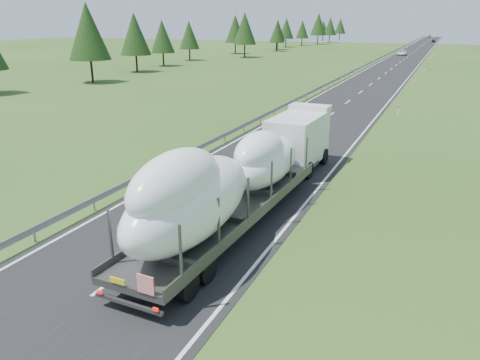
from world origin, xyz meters
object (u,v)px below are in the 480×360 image
at_px(highway_sign, 430,61).
at_px(distant_van, 402,53).
at_px(distant_car_dark, 433,41).
at_px(distant_car_blue, 429,36).
at_px(boat_truck, 244,171).

bearing_deg(highway_sign, distant_van, 101.92).
bearing_deg(distant_car_dark, distant_van, -91.62).
distance_m(highway_sign, distant_van, 43.87).
xyz_separation_m(distant_car_dark, distant_car_blue, (-4.87, 70.07, -0.03)).
bearing_deg(boat_truck, distant_car_blue, 90.85).
distance_m(distant_car_dark, distant_car_blue, 70.24).
height_order(distant_car_dark, distant_car_blue, distant_car_dark).
bearing_deg(boat_truck, distant_van, 91.91).
bearing_deg(highway_sign, boat_truck, -93.43).
bearing_deg(distant_van, highway_sign, -77.33).
xyz_separation_m(highway_sign, distant_van, (-9.06, 42.91, -1.10)).
xyz_separation_m(highway_sign, distant_car_dark, (-4.34, 137.09, -1.14)).
bearing_deg(distant_car_dark, highway_sign, -86.94).
relative_size(boat_truck, distant_van, 4.19).
height_order(highway_sign, boat_truck, boat_truck).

